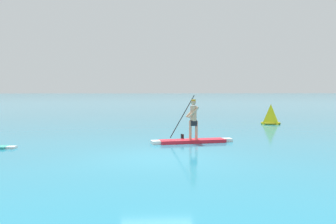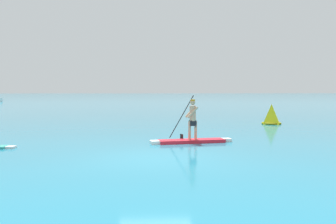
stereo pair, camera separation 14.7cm
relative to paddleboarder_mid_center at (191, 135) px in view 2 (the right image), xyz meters
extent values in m
plane|color=teal|center=(-1.54, -3.25, -0.32)|extent=(440.00, 440.00, 0.00)
cube|color=white|center=(-6.89, -1.13, -0.28)|extent=(0.35, 0.38, 0.08)
cube|color=red|center=(0.01, -0.01, -0.25)|extent=(2.82, 1.15, 0.14)
cube|color=white|center=(-1.51, -0.29, -0.25)|extent=(0.42, 0.52, 0.14)
cube|color=white|center=(1.53, 0.27, -0.25)|extent=(0.41, 0.45, 0.14)
cylinder|color=tan|center=(-0.07, -0.02, 0.20)|extent=(0.11, 0.11, 0.77)
cylinder|color=tan|center=(0.18, 0.03, 0.20)|extent=(0.11, 0.11, 0.77)
cube|color=black|center=(0.06, 0.00, 0.49)|extent=(0.30, 0.26, 0.22)
cylinder|color=tan|center=(0.06, 0.00, 0.89)|extent=(0.26, 0.26, 0.62)
sphere|color=tan|center=(0.06, 0.00, 1.34)|extent=(0.21, 0.21, 0.21)
cylinder|color=orange|center=(0.06, 0.00, 1.43)|extent=(0.18, 0.18, 0.06)
cylinder|color=tan|center=(0.03, -0.16, 0.94)|extent=(0.48, 0.17, 0.48)
cylinder|color=tan|center=(-0.02, 0.14, 0.94)|extent=(0.48, 0.17, 0.48)
cylinder|color=black|center=(-0.37, 0.36, 0.74)|extent=(1.06, 0.24, 1.79)
cube|color=black|center=(-0.37, 0.36, -0.16)|extent=(0.12, 0.21, 0.32)
pyramid|color=yellow|center=(6.05, 8.19, 0.32)|extent=(1.33, 1.33, 1.28)
torus|color=olive|center=(6.05, 8.19, -0.26)|extent=(1.23, 1.23, 0.12)
camera|label=1|loc=(-1.95, -15.56, 1.86)|focal=40.90mm
camera|label=2|loc=(-1.80, -15.56, 1.86)|focal=40.90mm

